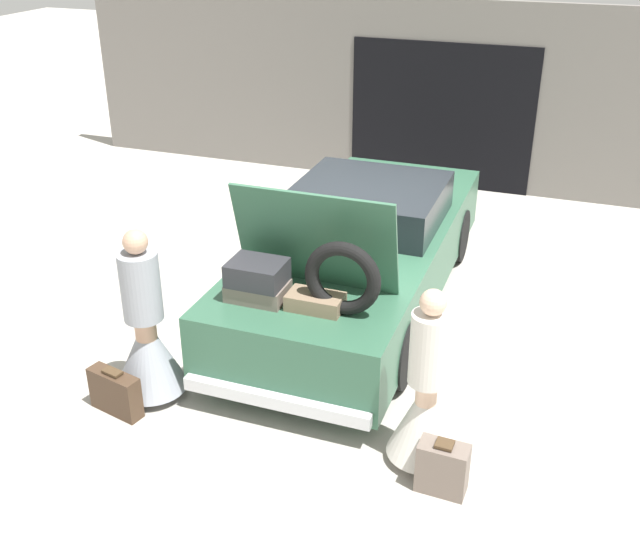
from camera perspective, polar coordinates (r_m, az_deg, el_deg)
ground_plane at (r=8.44m, az=3.02°, el=-2.62°), size 40.00×40.00×0.00m
garage_wall_back at (r=11.74m, az=9.35°, el=12.67°), size 12.00×0.14×2.80m
car at (r=8.16m, az=3.09°, el=1.10°), size 1.81×4.81×1.84m
person_left at (r=6.81m, az=-13.06°, el=-5.39°), size 0.66×0.66×1.62m
person_right at (r=5.96m, az=8.05°, el=-10.26°), size 0.58×0.58×1.54m
suitcase_beside_left_person at (r=6.84m, az=-15.33°, el=-9.24°), size 0.53×0.27×0.43m
suitcase_beside_right_person at (r=5.91m, az=9.31°, el=-14.89°), size 0.39×0.22×0.45m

